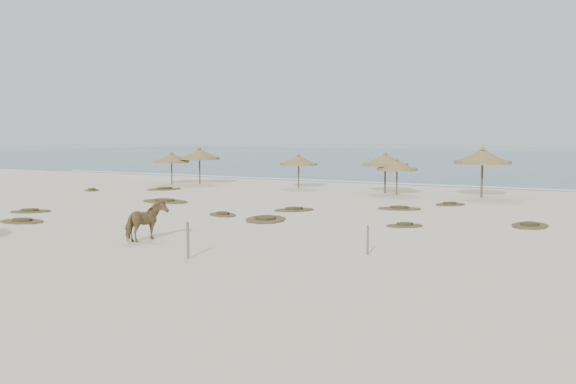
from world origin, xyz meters
name	(u,v)px	position (x,y,z in m)	size (l,w,h in m)	color
ground	(191,227)	(0.00, 0.00, 0.00)	(160.00, 160.00, 0.00)	beige
ocean	(507,160)	(0.00, 75.00, 0.00)	(200.00, 100.00, 0.01)	#275077
foam_line	(395,183)	(0.00, 26.00, 0.00)	(70.00, 0.60, 0.01)	silver
palapa_0	(171,158)	(-14.80, 17.13, 1.99)	(3.08, 3.08, 2.56)	brown
palapa_1	(199,155)	(-12.97, 18.24, 2.27)	(3.66, 3.66, 2.93)	brown
palapa_2	(299,161)	(-4.67, 18.78, 1.95)	(3.16, 3.16, 2.52)	brown
palapa_3	(397,166)	(3.13, 17.35, 1.87)	(3.31, 3.31, 2.41)	brown
palapa_4	(385,161)	(2.08, 18.07, 2.14)	(3.78, 3.78, 2.76)	brown
palapa_5	(483,157)	(8.24, 18.25, 2.46)	(4.38, 4.38, 3.17)	brown
horse	(146,221)	(0.75, -3.64, 0.72)	(0.77, 1.70, 1.44)	brown
fence_post_near	(188,240)	(4.12, -5.55, 0.58)	(0.09, 0.09, 1.16)	#6E6653
fence_post_far	(368,240)	(8.91, -2.29, 0.49)	(0.07, 0.07, 0.98)	#6E6653
scrub_0	(30,211)	(-10.10, 0.16, 0.05)	(2.37, 2.24, 0.16)	brown
scrub_1	(165,201)	(-7.20, 7.08, 0.05)	(3.42, 2.53, 0.16)	brown
scrub_2	(223,214)	(-0.89, 3.70, 0.05)	(2.15, 1.95, 0.16)	brown
scrub_3	(294,209)	(1.22, 7.05, 0.05)	(2.41, 2.61, 0.16)	brown
scrub_4	(405,225)	(7.95, 4.39, 0.05)	(1.92, 1.88, 0.16)	brown
scrub_5	(530,225)	(12.62, 6.95, 0.05)	(1.52, 2.32, 0.16)	brown
scrub_6	(164,189)	(-12.35, 13.26, 0.05)	(2.61, 2.97, 0.16)	brown
scrub_7	(399,208)	(5.77, 10.14, 0.05)	(2.59, 2.10, 0.16)	brown
scrub_8	(92,190)	(-16.17, 10.26, 0.05)	(1.62, 1.73, 0.16)	brown
scrub_9	(266,219)	(1.77, 3.27, 0.05)	(2.79, 3.33, 0.16)	brown
scrub_10	(450,204)	(7.58, 13.33, 0.05)	(2.04, 2.27, 0.16)	brown
scrub_11	(22,221)	(-7.41, -2.49, 0.05)	(2.32, 1.64, 0.16)	brown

